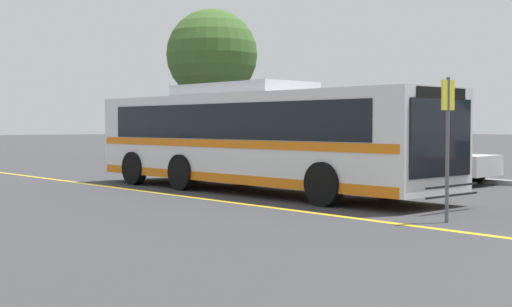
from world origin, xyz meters
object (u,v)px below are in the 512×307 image
object	(u,v)px
transit_bus	(256,136)
tree_1	(212,55)
parked_car_0	(196,149)
parked_car_2	(421,160)
bus_stop_sign	(448,132)
parked_car_1	(285,155)

from	to	relation	value
transit_bus	tree_1	world-z (taller)	tree_1
transit_bus	parked_car_0	distance (m)	12.55
transit_bus	parked_car_2	bearing A→B (deg)	168.53
transit_bus	bus_stop_sign	distance (m)	7.10
parked_car_0	parked_car_1	xyz separation A→B (m)	(5.97, -0.21, -0.06)
parked_car_0	parked_car_2	size ratio (longest dim) A/B	0.97
transit_bus	tree_1	bearing A→B (deg)	-124.58
transit_bus	tree_1	xyz separation A→B (m)	(-13.86, 9.25, 3.81)
parked_car_0	parked_car_1	world-z (taller)	parked_car_0
parked_car_1	bus_stop_sign	distance (m)	14.00
bus_stop_sign	parked_car_2	bearing A→B (deg)	-142.43
tree_1	parked_car_1	bearing A→B (deg)	-20.91
parked_car_1	tree_1	distance (m)	10.57
transit_bus	tree_1	distance (m)	17.10
transit_bus	parked_car_2	distance (m)	6.15
tree_1	parked_car_0	bearing A→B (deg)	-47.60
transit_bus	bus_stop_sign	xyz separation A→B (m)	(6.96, -1.36, 0.18)
parked_car_2	tree_1	size ratio (longest dim) A/B	0.62
transit_bus	parked_car_1	distance (m)	7.74
transit_bus	parked_car_0	bearing A→B (deg)	-119.85
parked_car_2	bus_stop_sign	bearing A→B (deg)	34.31
parked_car_1	transit_bus	bearing A→B (deg)	-137.71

